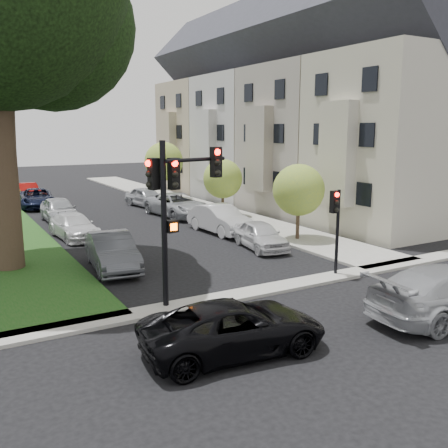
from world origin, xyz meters
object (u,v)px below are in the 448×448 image
small_tree_b (223,179)px  car_parked_6 (74,226)px  car_parked_5 (112,251)px  car_parked_8 (37,198)px  car_parked_7 (59,210)px  car_parked_2 (178,205)px  small_tree_a (299,190)px  car_parked_0 (261,235)px  car_cross_near (234,328)px  traffic_signal_main (176,194)px  car_parked_9 (28,192)px  car_parked_3 (147,197)px  traffic_signal_secondary (336,217)px  car_parked_1 (220,219)px  small_tree_c (164,162)px

small_tree_b → car_parked_6: 10.34m
car_parked_5 → car_parked_6: car_parked_5 is taller
car_parked_8 → car_parked_7: bearing=-82.5°
car_parked_2 → car_parked_6: bearing=-161.3°
small_tree_a → car_parked_0: 3.40m
small_tree_b → car_cross_near: size_ratio=0.78×
traffic_signal_main → car_cross_near: traffic_signal_main is taller
car_parked_0 → car_parked_6: 10.16m
car_parked_2 → car_parked_9: (-7.46, 13.34, -0.09)m
car_parked_3 → car_parked_8: (-7.25, 3.63, -0.02)m
traffic_signal_secondary → car_parked_3: 20.81m
small_tree_a → traffic_signal_main: size_ratio=0.74×
small_tree_b → car_parked_5: small_tree_b is taller
car_parked_1 → car_parked_5: (-7.57, -4.23, -0.02)m
small_tree_b → car_parked_7: small_tree_b is taller
small_tree_c → car_parked_5: 20.92m
car_parked_0 → small_tree_b: bearing=81.7°
car_parked_1 → car_parked_2: (0.14, 6.08, -0.01)m
small_tree_b → car_parked_2: (-2.40, 1.90, -1.80)m
car_parked_8 → car_parked_5: bearing=-84.7°
car_cross_near → car_parked_7: car_parked_7 is taller
car_cross_near → car_parked_1: car_parked_1 is taller
small_tree_a → car_parked_9: (-9.86, 23.20, -1.99)m
small_tree_c → car_cross_near: 29.26m
car_parked_3 → car_parked_5: bearing=-125.6°
small_tree_c → car_parked_9: size_ratio=1.13×
car_parked_1 → car_parked_7: car_parked_1 is taller
small_tree_c → car_parked_7: (-9.73, -6.02, -2.37)m
car_parked_1 → car_parked_9: size_ratio=1.14×
traffic_signal_secondary → car_parked_7: size_ratio=0.76×
traffic_signal_secondary → car_cross_near: (-6.98, -3.91, -1.74)m
car_parked_1 → car_parked_3: car_parked_1 is taller
car_parked_9 → traffic_signal_secondary: bearing=-79.6°
car_parked_0 → car_parked_1: (0.15, 4.31, 0.11)m
small_tree_b → car_parked_6: size_ratio=0.86×
small_tree_a → car_parked_9: small_tree_a is taller
traffic_signal_secondary → car_cross_near: size_ratio=0.70×
car_parked_9 → car_parked_0: bearing=-76.5°
traffic_signal_secondary → car_cross_near: bearing=-150.7°
car_cross_near → car_parked_3: bearing=-10.4°
car_parked_6 → car_parked_1: bearing=-24.3°
car_parked_7 → car_parked_9: car_parked_7 is taller
car_parked_6 → car_parked_5: bearing=-95.1°
traffic_signal_secondary → car_parked_0: traffic_signal_secondary is taller
small_tree_a → car_parked_5: 10.30m
small_tree_b → car_parked_0: bearing=-107.6°
car_parked_2 → car_parked_9: bearing=114.0°
small_tree_b → car_parked_9: 18.26m
traffic_signal_main → car_parked_9: size_ratio=1.30×
small_tree_c → car_parked_7: size_ratio=1.04×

